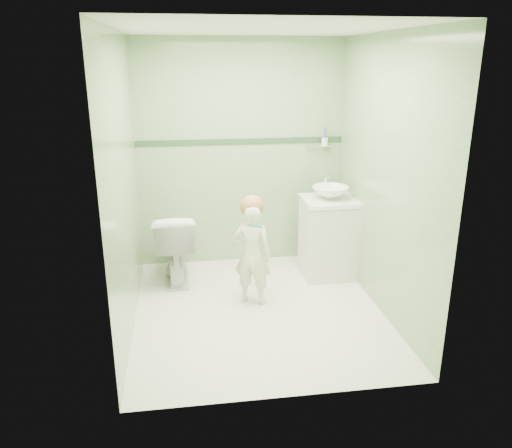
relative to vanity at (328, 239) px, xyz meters
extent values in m
plane|color=silver|center=(-0.84, -0.70, -0.40)|extent=(2.50, 2.50, 0.00)
cube|color=#7DA977|center=(-0.84, 0.55, 0.80)|extent=(2.20, 0.04, 2.40)
cube|color=#7DA977|center=(-0.84, -1.95, 0.80)|extent=(2.20, 0.04, 2.40)
cube|color=#7DA977|center=(-1.94, -0.70, 0.80)|extent=(0.04, 2.50, 2.40)
cube|color=#7DA977|center=(0.26, -0.70, 0.80)|extent=(0.04, 2.50, 2.40)
plane|color=white|center=(-0.84, -0.70, 2.00)|extent=(2.50, 2.50, 0.00)
cube|color=#2A482E|center=(-0.84, 0.54, 0.95)|extent=(2.20, 0.02, 0.05)
cube|color=silver|center=(0.00, 0.00, 0.00)|extent=(0.52, 0.50, 0.80)
cube|color=white|center=(0.00, 0.00, 0.41)|extent=(0.54, 0.52, 0.04)
imported|color=white|center=(0.00, 0.00, 0.49)|extent=(0.37, 0.37, 0.13)
cylinder|color=silver|center=(0.00, 0.20, 0.55)|extent=(0.03, 0.03, 0.18)
cylinder|color=silver|center=(0.00, 0.15, 0.63)|extent=(0.02, 0.12, 0.02)
cylinder|color=silver|center=(0.00, 0.50, 0.88)|extent=(0.26, 0.02, 0.02)
cylinder|color=silver|center=(0.06, 0.48, 0.93)|extent=(0.07, 0.07, 0.09)
cylinder|color=red|center=(0.07, 0.49, 1.00)|extent=(0.01, 0.01, 0.17)
cylinder|color=#3F4CE1|center=(0.05, 0.47, 1.00)|extent=(0.01, 0.01, 0.17)
cylinder|color=#7049A0|center=(0.06, 0.47, 1.00)|extent=(0.01, 0.01, 0.17)
imported|color=white|center=(-1.58, 0.10, -0.03)|extent=(0.43, 0.73, 0.73)
imported|color=beige|center=(-0.87, -0.52, 0.08)|extent=(0.41, 0.36, 0.96)
sphere|color=#A26942|center=(-0.87, -0.50, 0.53)|extent=(0.21, 0.21, 0.21)
cylinder|color=#0B877F|center=(-0.85, -0.67, 0.40)|extent=(0.12, 0.10, 0.06)
cube|color=white|center=(-0.88, -0.60, 0.44)|extent=(0.03, 0.03, 0.02)
camera|label=1|loc=(-1.47, -4.77, 1.78)|focal=35.40mm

